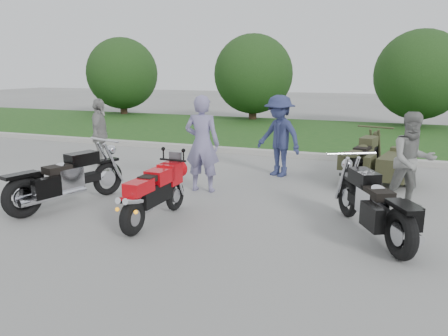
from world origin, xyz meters
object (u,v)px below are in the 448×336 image
(cruiser_right, at_px, (375,207))
(person_back, at_px, (100,135))
(sportbike_red, at_px, (154,192))
(person_stripe, at_px, (202,144))
(cruiser_left, at_px, (64,181))
(person_denim, at_px, (279,136))
(person_grey, at_px, (412,161))
(cruiser_sidecar, at_px, (382,163))

(cruiser_right, height_order, person_back, person_back)
(sportbike_red, bearing_deg, person_stripe, 92.74)
(sportbike_red, height_order, cruiser_left, cruiser_left)
(cruiser_right, bearing_deg, cruiser_left, 156.59)
(cruiser_left, relative_size, cruiser_right, 1.08)
(cruiser_right, bearing_deg, person_stripe, 129.00)
(person_denim, bearing_deg, cruiser_right, -28.52)
(sportbike_red, distance_m, person_back, 4.28)
(person_grey, distance_m, person_back, 7.04)
(person_denim, bearing_deg, person_back, -140.64)
(sportbike_red, relative_size, person_stripe, 0.95)
(person_back, bearing_deg, sportbike_red, -158.01)
(cruiser_sidecar, xyz_separation_m, person_grey, (0.49, -1.67, 0.43))
(cruiser_sidecar, bearing_deg, person_stripe, -138.05)
(person_stripe, xyz_separation_m, person_grey, (3.92, 0.28, -0.11))
(cruiser_sidecar, distance_m, person_back, 6.63)
(sportbike_red, height_order, cruiser_sidecar, cruiser_sidecar)
(person_grey, bearing_deg, person_back, 153.14)
(sportbike_red, bearing_deg, person_back, 139.35)
(cruiser_left, height_order, person_denim, person_denim)
(cruiser_left, relative_size, person_denim, 1.27)
(sportbike_red, relative_size, person_grey, 1.07)
(person_stripe, distance_m, person_grey, 3.93)
(cruiser_left, bearing_deg, sportbike_red, 12.49)
(cruiser_left, bearing_deg, person_back, 130.59)
(cruiser_left, height_order, cruiser_right, cruiser_left)
(sportbike_red, xyz_separation_m, person_back, (-3.12, 2.91, 0.36))
(cruiser_left, distance_m, cruiser_sidecar, 6.56)
(sportbike_red, distance_m, cruiser_left, 1.94)
(sportbike_red, bearing_deg, cruiser_sidecar, 51.69)
(cruiser_right, xyz_separation_m, person_stripe, (-3.38, 1.45, 0.51))
(cruiser_left, relative_size, cruiser_sidecar, 0.99)
(person_stripe, xyz_separation_m, person_denim, (1.14, 1.81, -0.04))
(cruiser_right, distance_m, person_stripe, 3.72)
(cruiser_left, relative_size, person_grey, 1.37)
(cruiser_sidecar, xyz_separation_m, person_back, (-6.52, -1.06, 0.44))
(cruiser_left, height_order, person_back, person_back)
(sportbike_red, relative_size, person_denim, 0.99)
(sportbike_red, relative_size, cruiser_left, 0.78)
(sportbike_red, distance_m, cruiser_sidecar, 5.23)
(cruiser_sidecar, bearing_deg, cruiser_right, -78.44)
(sportbike_red, distance_m, person_denim, 4.02)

